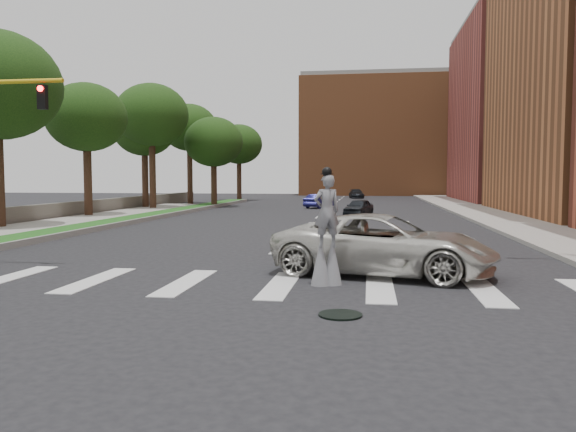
{
  "coord_description": "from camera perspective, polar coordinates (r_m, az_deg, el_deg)",
  "views": [
    {
      "loc": [
        3.55,
        -13.33,
        2.84
      ],
      "look_at": [
        1.24,
        2.74,
        1.7
      ],
      "focal_mm": 35.0,
      "sensor_mm": 36.0,
      "label": 1
    }
  ],
  "objects": [
    {
      "name": "ground_plane",
      "position": [
        14.08,
        -6.64,
        -7.64
      ],
      "size": [
        160.0,
        160.0,
        0.0
      ],
      "primitive_type": "plane",
      "color": "black",
      "rests_on": "ground"
    },
    {
      "name": "grass_median",
      "position": [
        36.67,
        -16.06,
        -0.4
      ],
      "size": [
        2.0,
        60.0,
        0.25
      ],
      "primitive_type": "cube",
      "color": "#194F16",
      "rests_on": "ground"
    },
    {
      "name": "median_curb",
      "position": [
        36.25,
        -14.55,
        -0.39
      ],
      "size": [
        0.2,
        60.0,
        0.28
      ],
      "primitive_type": "cube",
      "color": "gray",
      "rests_on": "ground"
    },
    {
      "name": "sidewalk_right",
      "position": [
        39.46,
        21.28,
        -0.26
      ],
      "size": [
        5.0,
        90.0,
        0.18
      ],
      "primitive_type": "cube",
      "color": "gray",
      "rests_on": "ground"
    },
    {
      "name": "stone_wall",
      "position": [
        40.93,
        -21.96,
        0.51
      ],
      "size": [
        0.5,
        56.0,
        1.1
      ],
      "primitive_type": "cube",
      "color": "#5E5850",
      "rests_on": "ground"
    },
    {
      "name": "manhole",
      "position": [
        11.69,
        5.34,
        -9.96
      ],
      "size": [
        0.9,
        0.9,
        0.04
      ],
      "primitive_type": "cylinder",
      "color": "black",
      "rests_on": "ground"
    },
    {
      "name": "building_far",
      "position": [
        70.18,
        23.73,
        9.52
      ],
      "size": [
        16.0,
        22.0,
        20.0
      ],
      "primitive_type": "cube",
      "color": "#A3443C",
      "rests_on": "ground"
    },
    {
      "name": "building_backdrop",
      "position": [
        91.57,
        9.8,
        7.8
      ],
      "size": [
        26.0,
        14.0,
        18.0
      ],
      "primitive_type": "cube",
      "color": "#A45D33",
      "rests_on": "ground"
    },
    {
      "name": "stilt_performer",
      "position": [
        14.69,
        3.94,
        -2.12
      ],
      "size": [
        0.82,
        0.7,
        3.09
      ],
      "rotation": [
        0.0,
        0.0,
        3.55
      ],
      "color": "#331F14",
      "rests_on": "ground"
    },
    {
      "name": "suv_crossing",
      "position": [
        16.45,
        9.72,
        -2.88
      ],
      "size": [
        6.84,
        4.28,
        1.76
      ],
      "primitive_type": "imported",
      "rotation": [
        0.0,
        0.0,
        1.34
      ],
      "color": "beige",
      "rests_on": "ground"
    },
    {
      "name": "car_near",
      "position": [
        40.64,
        7.19,
        0.86
      ],
      "size": [
        2.41,
        3.96,
        1.26
      ],
      "primitive_type": "imported",
      "rotation": [
        0.0,
        0.0,
        -0.27
      ],
      "color": "black",
      "rests_on": "ground"
    },
    {
      "name": "car_mid",
      "position": [
        51.24,
        3.2,
        1.53
      ],
      "size": [
        2.66,
        4.05,
        1.26
      ],
      "primitive_type": "imported",
      "rotation": [
        0.0,
        0.0,
        2.76
      ],
      "color": "navy",
      "rests_on": "ground"
    },
    {
      "name": "car_far",
      "position": [
        75.05,
        6.96,
        2.27
      ],
      "size": [
        2.25,
        4.35,
        1.21
      ],
      "primitive_type": "imported",
      "rotation": [
        0.0,
        0.0,
        0.14
      ],
      "color": "black",
      "rests_on": "ground"
    },
    {
      "name": "tree_3",
      "position": [
        41.76,
        -19.81,
        9.36
      ],
      "size": [
        5.57,
        5.57,
        9.32
      ],
      "color": "#331F14",
      "rests_on": "ground"
    },
    {
      "name": "tree_4",
      "position": [
        49.98,
        -13.69,
        9.9
      ],
      "size": [
        6.28,
        6.28,
        10.79
      ],
      "color": "#331F14",
      "rests_on": "ground"
    },
    {
      "name": "tree_5",
      "position": [
        59.94,
        -9.99,
        8.79
      ],
      "size": [
        5.75,
        5.75,
        10.41
      ],
      "color": "#331F14",
      "rests_on": "ground"
    },
    {
      "name": "tree_6",
      "position": [
        53.45,
        -7.57,
        7.44
      ],
      "size": [
        5.49,
        5.49,
        8.44
      ],
      "color": "#331F14",
      "rests_on": "ground"
    },
    {
      "name": "tree_7",
      "position": [
        67.51,
        -5.01,
        7.24
      ],
      "size": [
        5.55,
        5.55,
        9.08
      ],
      "color": "#331F14",
      "rests_on": "ground"
    },
    {
      "name": "tree_8",
      "position": [
        51.59,
        -14.39,
        8.48
      ],
      "size": [
        5.52,
        5.52,
        9.37
      ],
      "color": "#331F14",
      "rests_on": "ground"
    }
  ]
}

